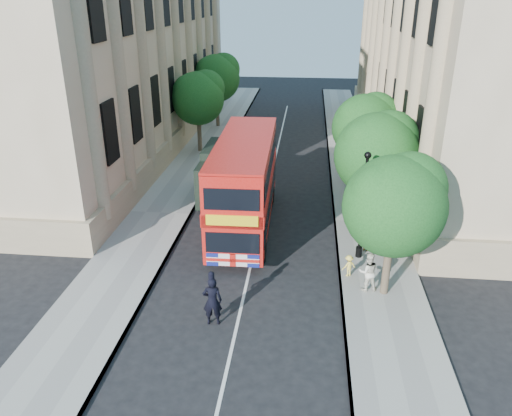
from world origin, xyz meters
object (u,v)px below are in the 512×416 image
(lamp_post, at_px, (363,210))
(woman_pedestrian, at_px, (368,272))
(box_van, at_px, (223,175))
(police_constable, at_px, (212,301))
(double_decker_bus, at_px, (245,182))

(lamp_post, height_order, woman_pedestrian, lamp_post)
(box_van, distance_m, woman_pedestrian, 12.27)
(box_van, xyz_separation_m, police_constable, (1.68, -12.35, -0.54))
(double_decker_bus, relative_size, police_constable, 5.10)
(lamp_post, bearing_deg, police_constable, -136.29)
(lamp_post, xyz_separation_m, police_constable, (-5.92, -5.66, -1.51))
(lamp_post, relative_size, police_constable, 2.57)
(woman_pedestrian, bearing_deg, police_constable, 17.22)
(lamp_post, distance_m, double_decker_bus, 6.46)
(box_van, relative_size, woman_pedestrian, 3.22)
(double_decker_bus, xyz_separation_m, box_van, (-1.83, 3.78, -1.06))
(woman_pedestrian, bearing_deg, lamp_post, -95.82)
(police_constable, relative_size, woman_pedestrian, 1.17)
(double_decker_bus, bearing_deg, woman_pedestrian, -45.48)
(double_decker_bus, height_order, police_constable, double_decker_bus)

